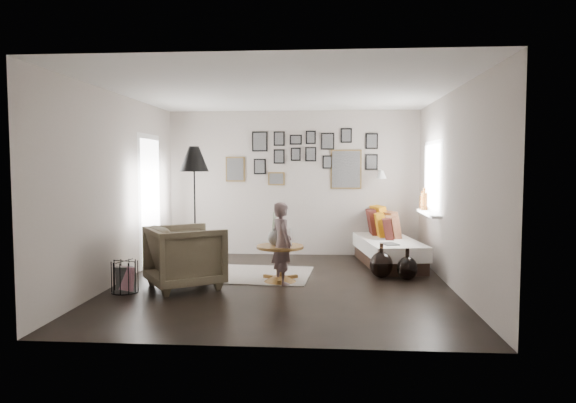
# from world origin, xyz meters

# --- Properties ---
(ground) EXTENTS (4.80, 4.80, 0.00)m
(ground) POSITION_xyz_m (0.00, 0.00, 0.00)
(ground) COLOR black
(ground) RESTS_ON ground
(wall_back) EXTENTS (4.50, 0.00, 4.50)m
(wall_back) POSITION_xyz_m (0.00, 2.40, 1.30)
(wall_back) COLOR #A79C92
(wall_back) RESTS_ON ground
(wall_front) EXTENTS (4.50, 0.00, 4.50)m
(wall_front) POSITION_xyz_m (0.00, -2.40, 1.30)
(wall_front) COLOR #A79C92
(wall_front) RESTS_ON ground
(wall_left) EXTENTS (0.00, 4.80, 4.80)m
(wall_left) POSITION_xyz_m (-2.25, 0.00, 1.30)
(wall_left) COLOR #A79C92
(wall_left) RESTS_ON ground
(wall_right) EXTENTS (0.00, 4.80, 4.80)m
(wall_right) POSITION_xyz_m (2.25, 0.00, 1.30)
(wall_right) COLOR #A79C92
(wall_right) RESTS_ON ground
(ceiling) EXTENTS (4.80, 4.80, 0.00)m
(ceiling) POSITION_xyz_m (0.00, 0.00, 2.60)
(ceiling) COLOR white
(ceiling) RESTS_ON wall_back
(door_left) EXTENTS (0.00, 2.14, 2.14)m
(door_left) POSITION_xyz_m (-2.23, 1.20, 1.05)
(door_left) COLOR white
(door_left) RESTS_ON wall_left
(window_right) EXTENTS (0.15, 1.32, 1.30)m
(window_right) POSITION_xyz_m (2.18, 1.34, 0.93)
(window_right) COLOR white
(window_right) RESTS_ON wall_right
(gallery_wall) EXTENTS (2.74, 0.03, 1.08)m
(gallery_wall) POSITION_xyz_m (0.29, 2.38, 1.74)
(gallery_wall) COLOR brown
(gallery_wall) RESTS_ON wall_back
(wall_sconce) EXTENTS (0.18, 0.36, 0.16)m
(wall_sconce) POSITION_xyz_m (1.55, 2.13, 1.46)
(wall_sconce) COLOR white
(wall_sconce) RESTS_ON wall_back
(rug) EXTENTS (1.99, 1.46, 0.01)m
(rug) POSITION_xyz_m (-0.59, 0.62, 0.01)
(rug) COLOR silver
(rug) RESTS_ON ground
(pedestal_table) EXTENTS (0.65, 0.65, 0.51)m
(pedestal_table) POSITION_xyz_m (-0.04, 0.16, 0.24)
(pedestal_table) COLOR brown
(pedestal_table) RESTS_ON ground
(vase) EXTENTS (0.19, 0.19, 0.47)m
(vase) POSITION_xyz_m (-0.12, 0.18, 0.66)
(vase) COLOR black
(vase) RESTS_ON pedestal_table
(candles) EXTENTS (0.11, 0.11, 0.24)m
(candles) POSITION_xyz_m (0.07, 0.16, 0.63)
(candles) COLOR black
(candles) RESTS_ON pedestal_table
(daybed) EXTENTS (1.07, 1.99, 0.92)m
(daybed) POSITION_xyz_m (1.62, 1.61, 0.30)
(daybed) COLOR black
(daybed) RESTS_ON ground
(magazine_on_daybed) EXTENTS (0.28, 0.33, 0.02)m
(magazine_on_daybed) POSITION_xyz_m (1.56, 0.97, 0.43)
(magazine_on_daybed) COLOR black
(magazine_on_daybed) RESTS_ON daybed
(armchair) EXTENTS (1.25, 1.24, 0.83)m
(armchair) POSITION_xyz_m (-1.26, -0.25, 0.41)
(armchair) COLOR brown
(armchair) RESTS_ON ground
(armchair_cushion) EXTENTS (0.52, 0.53, 0.17)m
(armchair_cushion) POSITION_xyz_m (-1.23, -0.20, 0.48)
(armchair_cushion) COLOR silver
(armchair_cushion) RESTS_ON armchair
(floor_lamp) EXTENTS (0.45, 0.45, 1.91)m
(floor_lamp) POSITION_xyz_m (-1.41, 0.87, 1.65)
(floor_lamp) COLOR black
(floor_lamp) RESTS_ON ground
(magazine_basket) EXTENTS (0.40, 0.40, 0.40)m
(magazine_basket) POSITION_xyz_m (-1.96, -0.56, 0.20)
(magazine_basket) COLOR black
(magazine_basket) RESTS_ON ground
(demijohn_large) EXTENTS (0.33, 0.33, 0.50)m
(demijohn_large) POSITION_xyz_m (1.40, 0.54, 0.19)
(demijohn_large) COLOR black
(demijohn_large) RESTS_ON ground
(demijohn_small) EXTENTS (0.29, 0.29, 0.45)m
(demijohn_small) POSITION_xyz_m (1.75, 0.42, 0.17)
(demijohn_small) COLOR black
(demijohn_small) RESTS_ON ground
(child) EXTENTS (0.44, 0.49, 1.12)m
(child) POSITION_xyz_m (0.00, 0.03, 0.56)
(child) COLOR #644F4F
(child) RESTS_ON ground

